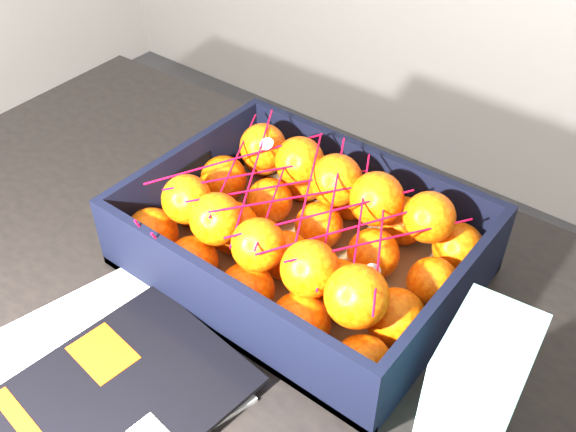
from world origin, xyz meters
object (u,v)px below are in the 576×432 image
Objects in this scene: table at (212,337)px; magazine_stack at (93,389)px; retail_carton at (475,395)px; produce_crate at (302,249)px.

table is 0.22m from magazine_stack.
retail_carton is (0.35, 0.20, 0.08)m from magazine_stack.
retail_carton is (0.29, -0.11, 0.05)m from produce_crate.
magazine_stack is 0.76× the size of produce_crate.
magazine_stack is at bearing -156.16° from retail_carton.
table is 0.19m from produce_crate.
table is 3.70× the size of magazine_stack.
produce_crate is (0.07, 0.11, 0.13)m from table.
table is 7.17× the size of retail_carton.
produce_crate reaches higher than magazine_stack.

